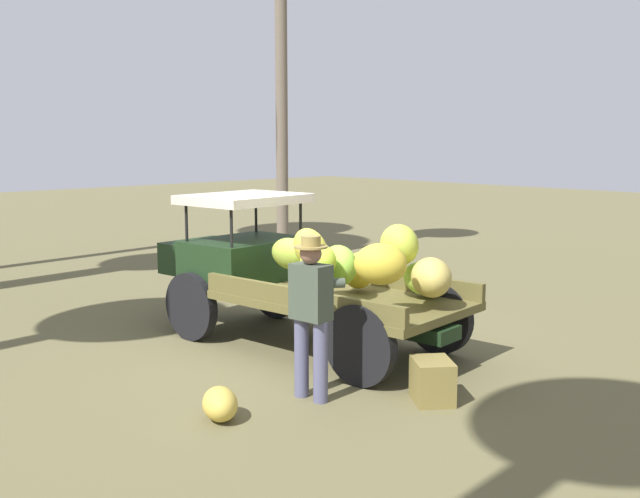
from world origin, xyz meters
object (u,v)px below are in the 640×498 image
(truck, at_px, (296,272))
(wooden_crate, at_px, (432,381))
(farmer, at_px, (311,307))
(loose_banana_bunch, at_px, (220,404))

(truck, height_order, wooden_crate, truck)
(farmer, relative_size, loose_banana_bunch, 3.47)
(truck, distance_m, farmer, 2.06)
(loose_banana_bunch, bearing_deg, truck, -57.59)
(farmer, height_order, wooden_crate, farmer)
(truck, height_order, loose_banana_bunch, truck)
(wooden_crate, bearing_deg, loose_banana_bunch, 59.57)
(truck, height_order, farmer, truck)
(farmer, xyz_separation_m, loose_banana_bunch, (0.18, 1.02, -0.80))
(truck, xyz_separation_m, farmer, (-1.63, 1.26, 0.01))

